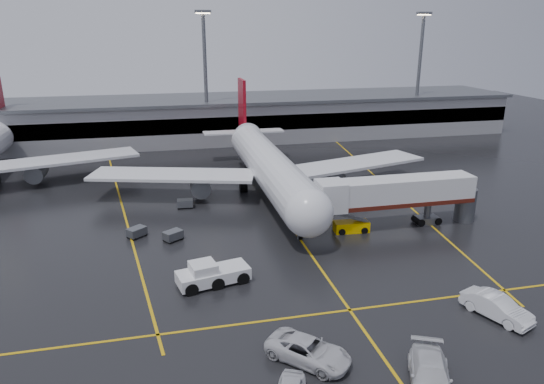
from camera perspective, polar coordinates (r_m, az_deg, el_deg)
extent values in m
plane|color=black|center=(61.23, 1.41, -2.85)|extent=(220.00, 220.00, 0.00)
cube|color=gold|center=(61.22, 1.41, -2.84)|extent=(0.25, 90.00, 0.02)
cube|color=gold|center=(42.41, 8.96, -13.30)|extent=(60.00, 0.25, 0.02)
cube|color=gold|center=(69.17, -17.01, -1.15)|extent=(9.99, 69.35, 0.02)
cube|color=gold|center=(76.10, 12.76, 0.96)|extent=(7.57, 69.64, 0.02)
cube|color=gray|center=(105.84, -5.07, 8.38)|extent=(120.00, 18.00, 8.00)
cube|color=black|center=(97.18, -4.33, 7.81)|extent=(120.00, 0.40, 3.00)
cube|color=#595B60|center=(105.19, -5.13, 10.68)|extent=(122.00, 19.00, 0.60)
cylinder|color=#595B60|center=(98.21, -7.66, 12.53)|extent=(0.70, 0.70, 25.00)
cube|color=#595B60|center=(97.80, -7.99, 19.95)|extent=(3.00, 1.20, 0.50)
cube|color=#FFE5B2|center=(97.79, -7.98, 19.77)|extent=(2.60, 0.90, 0.20)
cylinder|color=#595B60|center=(111.82, 16.55, 12.64)|extent=(0.70, 0.70, 25.00)
cube|color=#595B60|center=(111.45, 17.17, 19.13)|extent=(3.00, 1.20, 0.50)
cube|color=#FFE5B2|center=(111.45, 17.15, 18.98)|extent=(2.60, 0.90, 0.20)
cylinder|color=silver|center=(67.31, -0.25, 2.88)|extent=(5.20, 36.00, 5.20)
sphere|color=silver|center=(50.74, 4.23, -2.39)|extent=(5.20, 5.20, 5.20)
cone|color=silver|center=(87.23, -3.30, 6.83)|extent=(4.94, 8.00, 4.94)
cube|color=maroon|center=(87.37, -3.48, 10.11)|extent=(0.50, 5.50, 8.50)
cube|color=silver|center=(87.19, -3.31, 6.96)|extent=(14.00, 3.00, 0.25)
cube|color=silver|center=(67.93, -11.39, 1.96)|extent=(22.80, 11.83, 0.40)
cube|color=silver|center=(73.18, 9.40, 3.25)|extent=(22.80, 11.83, 0.40)
cylinder|color=#595B60|center=(67.53, -8.32, 0.79)|extent=(2.60, 4.50, 2.60)
cylinder|color=#595B60|center=(71.43, 7.04, 1.82)|extent=(2.60, 4.50, 2.60)
cylinder|color=#595B60|center=(54.59, 3.23, -4.45)|extent=(0.56, 0.56, 2.00)
cylinder|color=#595B60|center=(70.44, -3.32, 0.84)|extent=(0.56, 0.56, 2.00)
cylinder|color=#595B60|center=(71.73, 1.72, 1.19)|extent=(0.56, 0.56, 2.00)
cylinder|color=black|center=(54.81, 3.22, -4.98)|extent=(0.40, 1.10, 1.10)
cylinder|color=black|center=(70.58, -3.31, 0.50)|extent=(1.00, 1.40, 1.40)
cylinder|color=black|center=(71.86, 1.72, 0.85)|extent=(1.00, 1.40, 1.40)
cone|color=silver|center=(101.70, -28.74, 6.26)|extent=(4.94, 8.00, 4.94)
cube|color=silver|center=(101.67, -28.76, 6.37)|extent=(14.00, 3.00, 0.25)
cube|color=silver|center=(80.89, -23.11, 3.45)|extent=(22.80, 11.83, 0.40)
cylinder|color=#595B60|center=(80.98, -25.53, 2.11)|extent=(2.60, 4.50, 2.60)
cube|color=silver|center=(58.59, 14.37, 0.14)|extent=(18.00, 3.20, 3.00)
cube|color=#4B150D|center=(58.99, 14.27, -1.06)|extent=(18.00, 3.30, 0.50)
cube|color=silver|center=(55.40, 6.79, -0.45)|extent=(3.00, 3.40, 3.30)
cylinder|color=#595B60|center=(61.39, 17.49, -2.18)|extent=(0.80, 0.80, 3.00)
cube|color=#595B60|center=(61.75, 17.40, -3.09)|extent=(2.60, 1.60, 0.90)
cylinder|color=#595B60|center=(63.85, 21.42, -1.35)|extent=(2.40, 2.40, 4.00)
cylinder|color=black|center=(61.22, 16.51, -3.19)|extent=(0.90, 1.80, 0.90)
cylinder|color=black|center=(62.30, 18.28, -2.99)|extent=(0.90, 1.80, 0.90)
cube|color=silver|center=(45.75, -6.79, -9.51)|extent=(6.90, 3.92, 1.11)
cube|color=silver|center=(45.09, -7.97, -8.68)|extent=(2.65, 2.65, 0.93)
cube|color=black|center=(45.09, -7.97, -8.68)|extent=(2.38, 2.38, 0.83)
cylinder|color=black|center=(45.32, -9.71, -10.41)|extent=(1.77, 2.97, 1.21)
cylinder|color=black|center=(45.90, -6.78, -9.87)|extent=(1.77, 2.97, 1.21)
cylinder|color=black|center=(46.61, -3.94, -9.31)|extent=(1.77, 2.97, 1.21)
cube|color=#EEB400|center=(57.34, 9.13, -3.95)|extent=(4.07, 1.91, 1.21)
cube|color=#595B60|center=(56.91, 9.19, -2.87)|extent=(3.88, 1.24, 1.38)
cylinder|color=black|center=(57.06, 7.85, -4.30)|extent=(0.89, 1.92, 0.77)
cylinder|color=black|center=(57.85, 10.36, -4.11)|extent=(0.89, 1.92, 0.77)
imported|color=silver|center=(36.08, 4.23, -17.80)|extent=(6.26, 6.26, 1.68)
imported|color=silver|center=(35.30, 17.80, -19.56)|extent=(4.90, 6.74, 1.81)
imported|color=white|center=(44.39, 24.49, -11.96)|extent=(3.95, 5.97, 1.86)
cube|color=#595B60|center=(55.32, -11.36, -4.88)|extent=(2.39, 2.20, 0.90)
cylinder|color=black|center=(54.71, -11.70, -5.71)|extent=(0.40, 0.20, 0.40)
cylinder|color=black|center=(55.55, -10.36, -5.24)|extent=(0.40, 0.20, 0.40)
cylinder|color=black|center=(55.47, -12.30, -5.41)|extent=(0.40, 0.20, 0.40)
cylinder|color=black|center=(56.30, -10.97, -4.95)|extent=(0.40, 0.20, 0.40)
cube|color=#595B60|center=(57.15, -15.35, -4.42)|extent=(2.37, 2.27, 0.90)
cylinder|color=black|center=(56.52, -15.65, -5.22)|extent=(0.40, 0.20, 0.40)
cylinder|color=black|center=(57.38, -14.38, -4.75)|extent=(0.40, 0.20, 0.40)
cylinder|color=black|center=(57.28, -16.25, -4.96)|extent=(0.40, 0.20, 0.40)
cylinder|color=black|center=(58.13, -14.99, -4.50)|extent=(0.40, 0.20, 0.40)
cube|color=#595B60|center=(64.97, -10.01, -1.26)|extent=(2.07, 1.42, 0.90)
cylinder|color=black|center=(64.67, -10.69, -1.83)|extent=(0.40, 0.20, 0.40)
cylinder|color=black|center=(64.64, -9.28, -1.76)|extent=(0.40, 0.20, 0.40)
cylinder|color=black|center=(65.61, -10.68, -1.54)|extent=(0.40, 0.20, 0.40)
cylinder|color=black|center=(65.59, -9.29, -1.47)|extent=(0.40, 0.20, 0.40)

